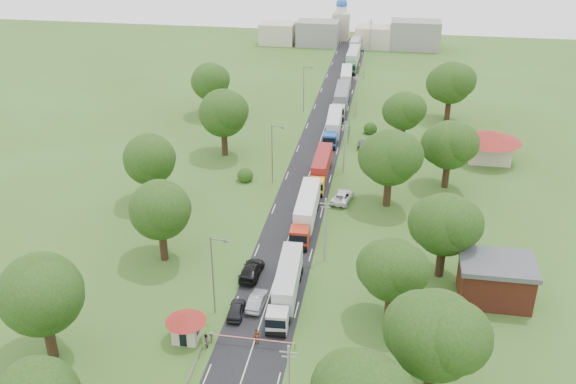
% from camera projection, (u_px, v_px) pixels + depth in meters
% --- Properties ---
extents(ground, '(260.00, 260.00, 0.00)m').
position_uv_depth(ground, '(291.00, 231.00, 89.92)').
color(ground, '#3A561C').
rests_on(ground, ground).
extents(road, '(8.00, 200.00, 0.04)m').
position_uv_depth(road, '(310.00, 172.00, 107.61)').
color(road, black).
rests_on(road, ground).
extents(boom_barrier, '(9.22, 0.35, 1.18)m').
position_uv_depth(boom_barrier, '(240.00, 338.00, 67.62)').
color(boom_barrier, slate).
rests_on(boom_barrier, ground).
extents(guard_booth, '(4.40, 4.40, 3.45)m').
position_uv_depth(guard_booth, '(186.00, 323.00, 67.92)').
color(guard_booth, '#BEB69D').
rests_on(guard_booth, ground).
extents(info_sign, '(0.12, 3.10, 4.10)m').
position_uv_depth(info_sign, '(349.00, 126.00, 118.78)').
color(info_sign, slate).
rests_on(info_sign, ground).
extents(pole_1, '(1.60, 0.24, 9.00)m').
position_uv_depth(pole_1, '(325.00, 229.00, 80.84)').
color(pole_1, gray).
rests_on(pole_1, ground).
extents(pole_2, '(1.60, 0.24, 9.00)m').
position_uv_depth(pole_2, '(344.00, 146.00, 105.61)').
color(pole_2, gray).
rests_on(pole_2, ground).
extents(pole_3, '(1.60, 0.24, 9.00)m').
position_uv_depth(pole_3, '(356.00, 95.00, 130.37)').
color(pole_3, gray).
rests_on(pole_3, ground).
extents(pole_4, '(1.60, 0.24, 9.00)m').
position_uv_depth(pole_4, '(365.00, 60.00, 155.13)').
color(pole_4, gray).
rests_on(pole_4, ground).
extents(pole_5, '(1.60, 0.24, 9.00)m').
position_uv_depth(pole_5, '(370.00, 35.00, 179.90)').
color(pole_5, gray).
rests_on(pole_5, ground).
extents(lamp_0, '(2.03, 0.22, 10.00)m').
position_uv_depth(lamp_0, '(214.00, 272.00, 70.57)').
color(lamp_0, slate).
rests_on(lamp_0, ground).
extents(lamp_1, '(2.03, 0.22, 10.00)m').
position_uv_depth(lamp_1, '(273.00, 151.00, 101.52)').
color(lamp_1, slate).
rests_on(lamp_1, ground).
extents(lamp_2, '(2.03, 0.22, 10.00)m').
position_uv_depth(lamp_2, '(304.00, 87.00, 132.48)').
color(lamp_2, slate).
rests_on(lamp_2, ground).
extents(tree_1, '(9.60, 9.60, 12.05)m').
position_uv_depth(tree_1, '(435.00, 334.00, 57.40)').
color(tree_1, '#382616').
rests_on(tree_1, ground).
extents(tree_2, '(8.00, 8.00, 10.10)m').
position_uv_depth(tree_2, '(392.00, 269.00, 69.14)').
color(tree_2, '#382616').
rests_on(tree_2, ground).
extents(tree_3, '(8.80, 8.80, 11.07)m').
position_uv_depth(tree_3, '(445.00, 224.00, 76.83)').
color(tree_3, '#382616').
rests_on(tree_3, ground).
extents(tree_4, '(9.60, 9.60, 12.05)m').
position_uv_depth(tree_4, '(390.00, 157.00, 93.52)').
color(tree_4, '#382616').
rests_on(tree_4, ground).
extents(tree_5, '(8.80, 8.80, 11.07)m').
position_uv_depth(tree_5, '(449.00, 145.00, 99.52)').
color(tree_5, '#382616').
rests_on(tree_5, ground).
extents(tree_6, '(8.00, 8.00, 10.10)m').
position_uv_depth(tree_6, '(404.00, 111.00, 115.86)').
color(tree_6, '#382616').
rests_on(tree_6, ground).
extents(tree_7, '(9.60, 9.60, 12.05)m').
position_uv_depth(tree_7, '(451.00, 83.00, 127.26)').
color(tree_7, '#382616').
rests_on(tree_7, ground).
extents(tree_9, '(9.60, 9.60, 12.05)m').
position_uv_depth(tree_9, '(42.00, 293.00, 63.03)').
color(tree_9, '#382616').
rests_on(tree_9, ground).
extents(tree_10, '(8.80, 8.80, 11.07)m').
position_uv_depth(tree_10, '(160.00, 209.00, 80.24)').
color(tree_10, '#382616').
rests_on(tree_10, ground).
extents(tree_11, '(8.80, 8.80, 11.07)m').
position_uv_depth(tree_11, '(150.00, 159.00, 94.55)').
color(tree_11, '#382616').
rests_on(tree_11, ground).
extents(tree_12, '(9.60, 9.60, 12.05)m').
position_uv_depth(tree_12, '(223.00, 113.00, 111.08)').
color(tree_12, '#382616').
rests_on(tree_12, ground).
extents(tree_13, '(8.80, 8.80, 11.07)m').
position_uv_depth(tree_13, '(210.00, 81.00, 130.22)').
color(tree_13, '#382616').
rests_on(tree_13, ground).
extents(house_brick, '(8.60, 6.60, 5.20)m').
position_uv_depth(house_brick, '(495.00, 280.00, 74.28)').
color(house_brick, maroon).
rests_on(house_brick, ground).
extents(house_cream, '(10.08, 10.08, 5.80)m').
position_uv_depth(house_cream, '(491.00, 141.00, 110.40)').
color(house_cream, '#BEB69D').
rests_on(house_cream, ground).
extents(distant_town, '(52.00, 8.00, 8.00)m').
position_uv_depth(distant_town, '(354.00, 35.00, 185.56)').
color(distant_town, gray).
rests_on(distant_town, ground).
extents(church, '(5.00, 5.00, 12.30)m').
position_uv_depth(church, '(341.00, 22.00, 192.49)').
color(church, '#BEB69D').
rests_on(church, ground).
extents(truck_0, '(2.94, 14.06, 3.89)m').
position_uv_depth(truck_0, '(287.00, 285.00, 74.44)').
color(truck_0, silver).
rests_on(truck_0, ground).
extents(truck_1, '(2.84, 14.99, 4.15)m').
position_uv_depth(truck_1, '(306.00, 211.00, 90.57)').
color(truck_1, red).
rests_on(truck_1, ground).
extents(truck_2, '(2.38, 13.83, 3.84)m').
position_uv_depth(truck_2, '(321.00, 167.00, 104.46)').
color(truck_2, yellow).
rests_on(truck_2, ground).
extents(truck_3, '(2.98, 14.58, 4.03)m').
position_uv_depth(truck_3, '(334.00, 126.00, 121.70)').
color(truck_3, '#1C4CAA').
rests_on(truck_3, ground).
extents(truck_4, '(3.03, 15.67, 4.34)m').
position_uv_depth(truck_4, '(341.00, 99.00, 135.91)').
color(truck_4, '#ADADAD').
rests_on(truck_4, ground).
extents(truck_5, '(2.98, 14.02, 3.87)m').
position_uv_depth(truck_5, '(346.00, 78.00, 150.28)').
color(truck_5, '#A83119').
rests_on(truck_5, ground).
extents(truck_6, '(2.83, 15.64, 4.33)m').
position_uv_depth(truck_6, '(353.00, 59.00, 165.64)').
color(truck_6, '#276A2C').
rests_on(truck_6, ground).
extents(truck_7, '(3.20, 14.58, 4.03)m').
position_uv_depth(truck_7, '(356.00, 45.00, 179.97)').
color(truck_7, '#A4A4A4').
rests_on(truck_7, ground).
extents(car_lane_front, '(2.01, 4.38, 1.46)m').
position_uv_depth(car_lane_front, '(236.00, 309.00, 72.36)').
color(car_lane_front, black).
rests_on(car_lane_front, ground).
extents(car_lane_mid, '(1.85, 4.72, 1.53)m').
position_uv_depth(car_lane_mid, '(257.00, 301.00, 73.81)').
color(car_lane_mid, gray).
rests_on(car_lane_mid, ground).
extents(car_lane_rear, '(2.54, 5.82, 1.67)m').
position_uv_depth(car_lane_rear, '(251.00, 270.00, 79.38)').
color(car_lane_rear, black).
rests_on(car_lane_rear, ground).
extents(car_verge_near, '(3.61, 6.09, 1.59)m').
position_uv_depth(car_verge_near, '(342.00, 197.00, 97.73)').
color(car_verge_near, white).
rests_on(car_verge_near, ground).
extents(car_verge_far, '(1.76, 4.07, 1.37)m').
position_uv_depth(car_verge_far, '(362.00, 144.00, 117.33)').
color(car_verge_far, '#4E5155').
rests_on(car_verge_far, ground).
extents(pedestrian_near, '(0.73, 0.58, 1.75)m').
position_uv_depth(pedestrian_near, '(257.00, 337.00, 67.81)').
color(pedestrian_near, gray).
rests_on(pedestrian_near, ground).
extents(pedestrian_booth, '(0.92, 0.99, 1.63)m').
position_uv_depth(pedestrian_booth, '(206.00, 341.00, 67.28)').
color(pedestrian_booth, gray).
rests_on(pedestrian_booth, ground).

